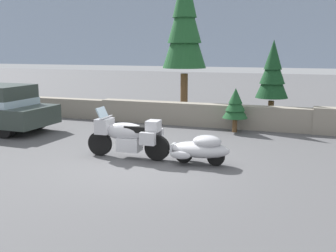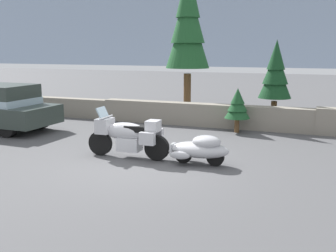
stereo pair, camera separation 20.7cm
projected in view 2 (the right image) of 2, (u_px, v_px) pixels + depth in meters
name	position (u px, v px, depth m)	size (l,w,h in m)	color
ground_plane	(141.00, 165.00, 10.04)	(80.00, 80.00, 0.00)	#4C4C4F
stone_guard_wall	(224.00, 116.00, 14.77)	(24.00, 0.56, 0.91)	gray
distant_ridgeline	(305.00, 27.00, 96.34)	(240.00, 80.00, 16.00)	#8C9EB7
touring_motorcycle	(128.00, 135.00, 10.61)	(2.31, 0.77, 1.33)	black
car_shaped_trailer	(200.00, 149.00, 10.00)	(2.21, 0.79, 0.76)	black
pine_tree_tall	(188.00, 23.00, 16.77)	(1.86, 1.86, 6.30)	brown
pine_tree_secondary	(276.00, 72.00, 14.89)	(1.22, 1.22, 3.20)	brown
pine_sapling_near	(237.00, 105.00, 13.79)	(0.88, 0.88, 1.54)	brown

